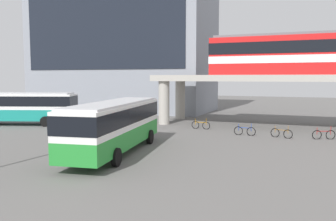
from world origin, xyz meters
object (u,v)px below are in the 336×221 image
Objects in this scene: bicycle_orange at (201,125)px; bicycle_red at (324,135)px; train at (311,53)px; bicycle_brown at (281,133)px; pedestrian_walking_across at (142,118)px; station_building at (122,36)px; bicycle_blue at (245,131)px; bus_main at (115,122)px; bus_secondary at (20,105)px.

bicycle_orange is 10.43m from bicycle_red.
bicycle_red is at bearing -80.11° from train.
pedestrian_walking_across is at bearing 171.31° from bicycle_brown.
station_building reaches higher than bicycle_blue.
train is at bearing 25.25° from bicycle_orange.
bus_main is at bearing -71.86° from pedestrian_walking_across.
bus_secondary is at bearing -162.97° from pedestrian_walking_across.
station_building reaches higher than pedestrian_walking_across.
bus_secondary is 28.07m from bicycle_red.
bus_secondary is (-1.50, -18.42, -8.73)m from station_building.
station_building reaches higher than bicycle_orange.
station_building is 32.76m from bicycle_red.
bus_main reaches higher than bicycle_orange.
station_building is 30.62m from bicycle_brown.
bus_main is at bearing -62.02° from station_building.
bus_main is 6.37× the size of pedestrian_walking_across.
bicycle_brown is at bearing 3.66° from bus_secondary.
bus_main reaches higher than bicycle_brown.
bus_main is 11.86m from bicycle_blue.
bicycle_red is at bearing -5.31° from pedestrian_walking_across.
train is at bearing 73.13° from bicycle_brown.
bicycle_blue is at bearing -127.14° from train.
station_building reaches higher than bus_secondary.
bicycle_brown is 3.10m from bicycle_red.
bus_secondary is 6.67× the size of bicycle_red.
train is 10.43× the size of bicycle_orange.
bus_main is 12.21m from bicycle_orange.
bus_secondary reaches higher than bicycle_blue.
bus_secondary is 6.59× the size of bicycle_brown.
bicycle_blue is at bearing 177.01° from bicycle_brown.
bus_main is 13.53m from bicycle_brown.
bicycle_brown is at bearing -2.99° from bicycle_blue.
bus_main is 1.00× the size of bus_secondary.
bicycle_blue is 5.95m from bicycle_red.
bus_main is 17.55m from bus_secondary.
bicycle_orange is at bearing 80.09° from bus_main.
pedestrian_walking_across is at bearing 17.03° from bus_secondary.
bicycle_red is at bearing 3.41° from bicycle_blue.
station_building reaches higher than bicycle_red.
bus_secondary is 6.30× the size of bicycle_orange.
bicycle_brown is 13.30m from pedestrian_walking_across.
bicycle_orange is (2.08, 11.92, -1.63)m from bus_main.
bus_secondary is at bearing -163.07° from train.
bus_secondary reaches higher than bicycle_red.
train is 16.95m from pedestrian_walking_across.
bicycle_blue is at bearing -176.59° from bicycle_red.
bicycle_brown and bicycle_red have the same top height.
bicycle_brown is 1.01× the size of bicycle_red.
train is at bearing 16.93° from bus_secondary.
bus_main is at bearing -123.18° from bicycle_blue.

